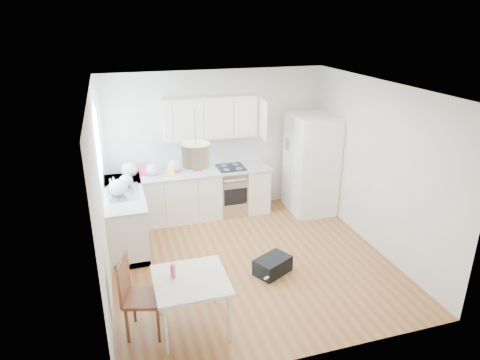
% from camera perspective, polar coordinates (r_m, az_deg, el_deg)
% --- Properties ---
extents(floor, '(4.20, 4.20, 0.00)m').
position_cam_1_polar(floor, '(6.84, 1.39, -10.72)').
color(floor, brown).
rests_on(floor, ground).
extents(ceiling, '(4.20, 4.20, 0.00)m').
position_cam_1_polar(ceiling, '(5.87, 1.63, 12.22)').
color(ceiling, white).
rests_on(ceiling, wall_back).
extents(wall_back, '(4.20, 0.00, 4.20)m').
position_cam_1_polar(wall_back, '(8.14, -3.15, 5.04)').
color(wall_back, beige).
rests_on(wall_back, floor).
extents(wall_left, '(0.00, 4.20, 4.20)m').
position_cam_1_polar(wall_left, '(5.96, -18.07, -2.27)').
color(wall_left, beige).
rests_on(wall_left, floor).
extents(wall_right, '(0.00, 4.20, 4.20)m').
position_cam_1_polar(wall_right, '(7.14, 17.74, 1.66)').
color(wall_right, beige).
rests_on(wall_right, floor).
extents(window_glassblock, '(0.02, 1.00, 1.00)m').
position_cam_1_polar(window_glassblock, '(6.91, -18.34, 4.46)').
color(window_glassblock, '#BFE0F9').
rests_on(window_glassblock, wall_left).
extents(cabinets_back, '(3.00, 0.60, 0.88)m').
position_cam_1_polar(cabinets_back, '(8.06, -6.65, -2.13)').
color(cabinets_back, silver).
rests_on(cabinets_back, floor).
extents(cabinets_left, '(0.60, 1.80, 0.88)m').
position_cam_1_polar(cabinets_left, '(7.42, -14.96, -4.91)').
color(cabinets_left, silver).
rests_on(cabinets_left, floor).
extents(counter_back, '(3.02, 0.64, 0.04)m').
position_cam_1_polar(counter_back, '(7.89, -6.80, 0.93)').
color(counter_back, '#A7A9AC').
rests_on(counter_back, cabinets_back).
extents(counter_left, '(0.64, 1.82, 0.04)m').
position_cam_1_polar(counter_left, '(7.23, -15.30, -1.64)').
color(counter_left, '#A7A9AC').
rests_on(counter_left, cabinets_left).
extents(backsplash_back, '(3.00, 0.01, 0.58)m').
position_cam_1_polar(backsplash_back, '(8.06, -7.27, 3.70)').
color(backsplash_back, white).
rests_on(backsplash_back, wall_back).
extents(backsplash_left, '(0.01, 1.80, 0.58)m').
position_cam_1_polar(backsplash_left, '(7.12, -17.89, 0.41)').
color(backsplash_left, white).
rests_on(backsplash_left, wall_left).
extents(upper_cabinets, '(1.70, 0.32, 0.75)m').
position_cam_1_polar(upper_cabinets, '(7.83, -4.02, 8.33)').
color(upper_cabinets, silver).
rests_on(upper_cabinets, wall_back).
extents(range_oven, '(0.50, 0.61, 0.88)m').
position_cam_1_polar(range_oven, '(8.22, -1.17, -1.50)').
color(range_oven, '#B1B3B6').
rests_on(range_oven, floor).
extents(sink, '(0.50, 0.80, 0.16)m').
position_cam_1_polar(sink, '(7.18, -15.29, -1.68)').
color(sink, '#B1B3B6').
rests_on(sink, counter_left).
extents(refrigerator, '(0.90, 0.95, 1.89)m').
position_cam_1_polar(refrigerator, '(8.28, 9.53, 2.11)').
color(refrigerator, white).
rests_on(refrigerator, floor).
extents(dining_table, '(0.88, 0.88, 0.69)m').
position_cam_1_polar(dining_table, '(5.28, -6.56, -13.62)').
color(dining_table, beige).
rests_on(dining_table, floor).
extents(dining_chair, '(0.53, 0.53, 1.02)m').
position_cam_1_polar(dining_chair, '(5.35, -12.68, -14.89)').
color(dining_chair, '#4C2716').
rests_on(dining_chair, floor).
extents(drink_bottle, '(0.07, 0.07, 0.20)m').
position_cam_1_polar(drink_bottle, '(5.24, -8.95, -11.77)').
color(drink_bottle, '#D93C7E').
rests_on(drink_bottle, dining_table).
extents(gym_bag, '(0.63, 0.55, 0.24)m').
position_cam_1_polar(gym_bag, '(6.52, 4.36, -11.29)').
color(gym_bag, black).
rests_on(gym_bag, floor).
extents(pendant_lamp, '(0.39, 0.39, 0.25)m').
position_cam_1_polar(pendant_lamp, '(4.73, -5.88, 3.39)').
color(pendant_lamp, beige).
rests_on(pendant_lamp, ceiling).
extents(grocery_bag_a, '(0.29, 0.25, 0.26)m').
position_cam_1_polar(grocery_bag_a, '(7.80, -14.56, 1.33)').
color(grocery_bag_a, silver).
rests_on(grocery_bag_a, counter_back).
extents(grocery_bag_b, '(0.24, 0.20, 0.21)m').
position_cam_1_polar(grocery_bag_b, '(7.78, -11.62, 1.33)').
color(grocery_bag_b, silver).
rests_on(grocery_bag_b, counter_back).
extents(grocery_bag_c, '(0.27, 0.23, 0.24)m').
position_cam_1_polar(grocery_bag_c, '(7.89, -8.69, 1.91)').
color(grocery_bag_c, silver).
rests_on(grocery_bag_c, counter_back).
extents(grocery_bag_d, '(0.23, 0.19, 0.21)m').
position_cam_1_polar(grocery_bag_d, '(7.38, -14.97, -0.09)').
color(grocery_bag_d, silver).
rests_on(grocery_bag_d, counter_back).
extents(grocery_bag_e, '(0.30, 0.25, 0.27)m').
position_cam_1_polar(grocery_bag_e, '(7.04, -15.95, -0.98)').
color(grocery_bag_e, silver).
rests_on(grocery_bag_e, counter_left).
extents(snack_orange, '(0.18, 0.11, 0.12)m').
position_cam_1_polar(snack_orange, '(7.93, -5.74, 1.70)').
color(snack_orange, '#CD3F12').
rests_on(snack_orange, counter_back).
extents(snack_yellow, '(0.16, 0.13, 0.10)m').
position_cam_1_polar(snack_yellow, '(7.83, -9.22, 1.17)').
color(snack_yellow, '#FFF828').
rests_on(snack_yellow, counter_back).
extents(snack_red, '(0.17, 0.11, 0.12)m').
position_cam_1_polar(snack_red, '(7.84, -12.65, 1.04)').
color(snack_red, red).
rests_on(snack_red, counter_back).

